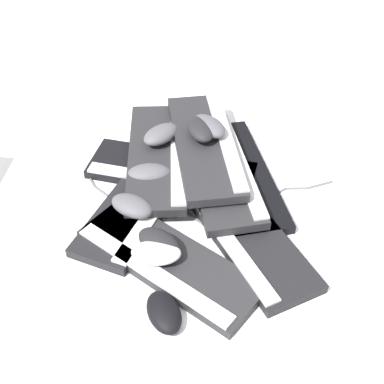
% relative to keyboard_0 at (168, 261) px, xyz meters
% --- Properties ---
extents(ground_plane, '(3.20, 3.20, 0.00)m').
position_rel_keyboard_0_xyz_m(ground_plane, '(-0.12, 0.04, -0.01)').
color(ground_plane, white).
extents(keyboard_0, '(0.36, 0.45, 0.03)m').
position_rel_keyboard_0_xyz_m(keyboard_0, '(0.00, 0.00, 0.00)').
color(keyboard_0, '#232326').
rests_on(keyboard_0, ground).
extents(keyboard_1, '(0.45, 0.36, 0.03)m').
position_rel_keyboard_0_xyz_m(keyboard_1, '(-0.11, 0.17, 0.00)').
color(keyboard_1, black).
rests_on(keyboard_1, ground).
extents(keyboard_2, '(0.46, 0.28, 0.03)m').
position_rel_keyboard_0_xyz_m(keyboard_2, '(-0.31, 0.14, 0.00)').
color(keyboard_2, black).
rests_on(keyboard_2, ground).
extents(keyboard_3, '(0.21, 0.46, 0.03)m').
position_rel_keyboard_0_xyz_m(keyboard_3, '(-0.31, -0.04, 0.00)').
color(keyboard_3, black).
rests_on(keyboard_3, ground).
extents(keyboard_4, '(0.46, 0.27, 0.03)m').
position_rel_keyboard_0_xyz_m(keyboard_4, '(-0.19, -0.10, 0.00)').
color(keyboard_4, black).
rests_on(keyboard_4, ground).
extents(keyboard_5, '(0.46, 0.27, 0.03)m').
position_rel_keyboard_0_xyz_m(keyboard_5, '(-0.30, 0.09, 0.03)').
color(keyboard_5, '#232326').
rests_on(keyboard_5, keyboard_2).
extents(keyboard_6, '(0.46, 0.25, 0.03)m').
position_rel_keyboard_0_xyz_m(keyboard_6, '(-0.36, 0.05, 0.06)').
color(keyboard_6, '#232326').
rests_on(keyboard_6, keyboard_5).
extents(keyboard_7, '(0.46, 0.21, 0.03)m').
position_rel_keyboard_0_xyz_m(keyboard_7, '(-0.33, -0.07, 0.03)').
color(keyboard_7, '#232326').
rests_on(keyboard_7, keyboard_3).
extents(mouse_0, '(0.12, 0.13, 0.04)m').
position_rel_keyboard_0_xyz_m(mouse_0, '(-0.02, -0.02, 0.04)').
color(mouse_0, black).
rests_on(mouse_0, keyboard_0).
extents(mouse_1, '(0.09, 0.12, 0.04)m').
position_rel_keyboard_0_xyz_m(mouse_1, '(-0.25, -0.08, 0.04)').
color(mouse_1, '#4C4C51').
rests_on(mouse_1, keyboard_4).
extents(mouse_2, '(0.13, 0.12, 0.04)m').
position_rel_keyboard_0_xyz_m(mouse_2, '(-0.38, -0.07, 0.07)').
color(mouse_2, '#4C4C51').
rests_on(mouse_2, keyboard_7).
extents(mouse_3, '(0.07, 0.11, 0.04)m').
position_rel_keyboard_0_xyz_m(mouse_3, '(0.01, -0.02, 0.04)').
color(mouse_3, silver).
rests_on(mouse_3, keyboard_0).
extents(mouse_4, '(0.13, 0.11, 0.04)m').
position_rel_keyboard_0_xyz_m(mouse_4, '(0.14, 0.01, 0.01)').
color(mouse_4, black).
rests_on(mouse_4, ground).
extents(mouse_5, '(0.13, 0.12, 0.04)m').
position_rel_keyboard_0_xyz_m(mouse_5, '(-0.39, 0.06, 0.10)').
color(mouse_5, '#4C4C51').
rests_on(mouse_5, keyboard_6).
extents(mouse_6, '(0.11, 0.13, 0.04)m').
position_rel_keyboard_0_xyz_m(mouse_6, '(-0.13, -0.11, 0.04)').
color(mouse_6, '#4C4C51').
rests_on(mouse_6, keyboard_4).
extents(mouse_7, '(0.13, 0.10, 0.04)m').
position_rel_keyboard_0_xyz_m(mouse_7, '(-0.37, 0.04, 0.10)').
color(mouse_7, black).
rests_on(mouse_7, keyboard_6).
extents(cable_0, '(0.20, 0.67, 0.01)m').
position_rel_keyboard_0_xyz_m(cable_0, '(-0.21, 0.05, -0.01)').
color(cable_0, '#59595B').
rests_on(cable_0, ground).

